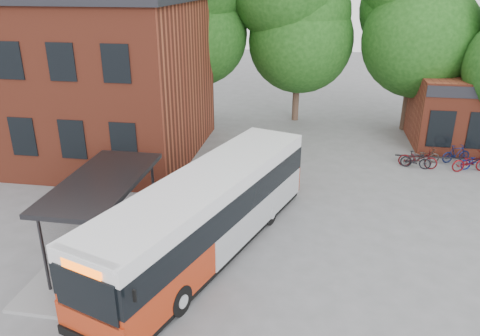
% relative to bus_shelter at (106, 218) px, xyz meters
% --- Properties ---
extents(ground, '(100.00, 100.00, 0.00)m').
position_rel_bus_shelter_xyz_m(ground, '(4.50, 1.00, -1.45)').
color(ground, '#5F5F61').
extents(station_building, '(18.40, 10.40, 8.50)m').
position_rel_bus_shelter_xyz_m(station_building, '(-8.50, 10.00, 2.80)').
color(station_building, maroon).
rests_on(station_building, ground).
extents(bus_shelter, '(3.60, 7.00, 2.90)m').
position_rel_bus_shelter_xyz_m(bus_shelter, '(0.00, 0.00, 0.00)').
color(bus_shelter, '#29292D').
rests_on(bus_shelter, ground).
extents(bike_rail, '(5.20, 0.10, 0.38)m').
position_rel_bus_shelter_xyz_m(bike_rail, '(13.78, 11.00, -1.26)').
color(bike_rail, '#29292D').
rests_on(bike_rail, ground).
extents(tree_0, '(7.92, 7.92, 11.00)m').
position_rel_bus_shelter_xyz_m(tree_0, '(-1.50, 17.00, 4.05)').
color(tree_0, '#153E10').
rests_on(tree_0, ground).
extents(tree_1, '(7.92, 7.92, 10.40)m').
position_rel_bus_shelter_xyz_m(tree_1, '(5.50, 18.00, 3.75)').
color(tree_1, '#153E10').
rests_on(tree_1, ground).
extents(tree_2, '(7.92, 7.92, 11.00)m').
position_rel_bus_shelter_xyz_m(tree_2, '(12.50, 17.00, 4.05)').
color(tree_2, '#153E10').
rests_on(tree_2, ground).
extents(city_bus, '(6.04, 11.60, 2.90)m').
position_rel_bus_shelter_xyz_m(city_bus, '(3.41, 0.80, 0.00)').
color(city_bus, '#A32C10').
rests_on(city_bus, ground).
extents(bicycle_0, '(1.98, 0.97, 1.00)m').
position_rel_bus_shelter_xyz_m(bicycle_0, '(12.18, 10.24, -0.95)').
color(bicycle_0, '#4B0D12').
rests_on(bicycle_0, ground).
extents(bicycle_1, '(1.56, 0.75, 0.90)m').
position_rel_bus_shelter_xyz_m(bicycle_1, '(12.07, 10.16, -1.00)').
color(bicycle_1, black).
rests_on(bicycle_1, ground).
extents(bicycle_2, '(1.59, 0.77, 0.80)m').
position_rel_bus_shelter_xyz_m(bicycle_2, '(12.69, 11.05, -1.05)').
color(bicycle_2, '#342E2A').
rests_on(bicycle_2, ground).
extents(bicycle_4, '(2.01, 1.14, 1.00)m').
position_rel_bus_shelter_xyz_m(bicycle_4, '(14.68, 10.15, -0.95)').
color(bicycle_4, '#600A0E').
rests_on(bicycle_4, ground).
extents(bicycle_5, '(1.65, 0.99, 0.96)m').
position_rel_bus_shelter_xyz_m(bicycle_5, '(14.31, 11.35, -0.97)').
color(bicycle_5, '#0B153D').
rests_on(bicycle_5, ground).
extents(bicycle_6, '(1.77, 1.18, 0.88)m').
position_rel_bus_shelter_xyz_m(bicycle_6, '(15.05, 10.55, -1.01)').
color(bicycle_6, '#06125E').
rests_on(bicycle_6, ground).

